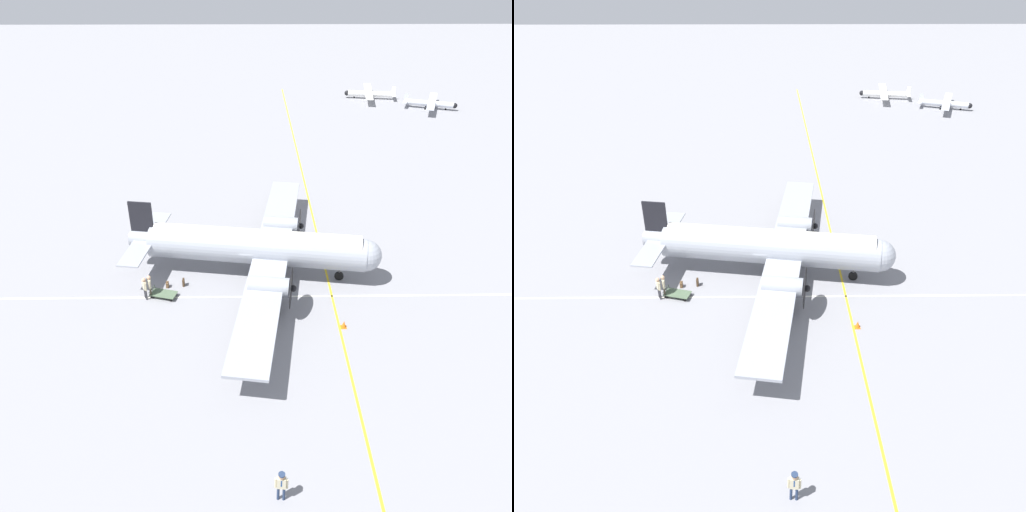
% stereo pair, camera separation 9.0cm
% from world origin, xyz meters
% --- Properties ---
extents(ground_plane, '(300.00, 300.00, 0.00)m').
position_xyz_m(ground_plane, '(0.00, 0.00, 0.00)').
color(ground_plane, gray).
extents(apron_line_eastwest, '(120.00, 0.16, 0.01)m').
position_xyz_m(apron_line_eastwest, '(0.00, 5.56, 0.00)').
color(apron_line_eastwest, gold).
rests_on(apron_line_eastwest, ground_plane).
extents(apron_line_northsouth, '(0.16, 120.00, 0.01)m').
position_xyz_m(apron_line_northsouth, '(3.09, 0.00, 0.00)').
color(apron_line_northsouth, silver).
rests_on(apron_line_northsouth, ground_plane).
extents(airliner_main, '(26.70, 19.36, 5.62)m').
position_xyz_m(airliner_main, '(0.06, 0.39, 2.47)').
color(airliner_main, '#9399A3').
rests_on(airliner_main, ground_plane).
extents(crew_foreground, '(0.34, 0.64, 1.88)m').
position_xyz_m(crew_foreground, '(18.93, 0.89, 1.18)').
color(crew_foreground, navy).
rests_on(crew_foreground, ground_plane).
extents(passenger_boarding, '(0.54, 0.39, 1.81)m').
position_xyz_m(passenger_boarding, '(3.20, -8.09, 1.11)').
color(passenger_boarding, '#2D2D33').
rests_on(passenger_boarding, ground_plane).
extents(ramp_agent, '(0.62, 0.30, 1.86)m').
position_xyz_m(ramp_agent, '(2.99, -7.76, 1.14)').
color(ramp_agent, '#473D2D').
rests_on(ramp_agent, ground_plane).
extents(suitcase_near_door, '(0.35, 0.18, 0.48)m').
position_xyz_m(suitcase_near_door, '(1.77, -6.72, 0.22)').
color(suitcase_near_door, brown).
rests_on(suitcase_near_door, ground_plane).
extents(suitcase_upright_spare, '(0.37, 0.14, 0.64)m').
position_xyz_m(suitcase_upright_spare, '(1.59, -5.52, 0.30)').
color(suitcase_upright_spare, '#47331E').
rests_on(suitcase_upright_spare, ground_plane).
extents(baggage_cart, '(1.48, 2.07, 0.56)m').
position_xyz_m(baggage_cart, '(3.00, -6.84, 0.27)').
color(baggage_cart, '#4C6047').
rests_on(baggage_cart, ground_plane).
extents(light_aircraft_distant, '(10.78, 8.31, 2.11)m').
position_xyz_m(light_aircraft_distant, '(-46.85, 28.39, 0.86)').
color(light_aircraft_distant, '#B7BCC6').
rests_on(light_aircraft_distant, ground_plane).
extents(light_aircraft_taxiing, '(11.42, 8.58, 2.16)m').
position_xyz_m(light_aircraft_taxiing, '(-53.14, 19.87, 0.87)').
color(light_aircraft_taxiing, white).
rests_on(light_aircraft_taxiing, ground_plane).
extents(traffic_cone, '(0.40, 0.40, 0.53)m').
position_xyz_m(traffic_cone, '(6.65, 5.83, 0.24)').
color(traffic_cone, orange).
rests_on(traffic_cone, ground_plane).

